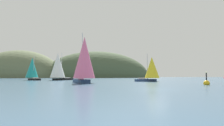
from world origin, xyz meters
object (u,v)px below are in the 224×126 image
sailboat_teal_sail (32,68)px  channel_buoy (207,83)px  sailboat_white_mainsail (58,66)px  sailboat_pink_spinnaker (84,59)px  sailboat_yellow_sail (151,68)px

sailboat_teal_sail → channel_buoy: 58.43m
sailboat_white_mainsail → sailboat_pink_spinnaker: sailboat_pink_spinnaker is taller
sailboat_white_mainsail → sailboat_pink_spinnaker: size_ratio=0.90×
sailboat_pink_spinnaker → channel_buoy: (21.80, -10.94, -4.98)m
sailboat_pink_spinnaker → channel_buoy: size_ratio=4.37×
sailboat_white_mainsail → sailboat_yellow_sail: size_ratio=1.27×
sailboat_pink_spinnaker → sailboat_teal_sail: sailboat_pink_spinnaker is taller
sailboat_yellow_sail → sailboat_teal_sail: bearing=150.3°
sailboat_yellow_sail → channel_buoy: (2.29, -20.90, -3.41)m
sailboat_yellow_sail → channel_buoy: sailboat_yellow_sail is taller
sailboat_teal_sail → channel_buoy: sailboat_teal_sail is taller
sailboat_white_mainsail → sailboat_pink_spinnaker: 30.86m
sailboat_pink_spinnaker → sailboat_teal_sail: size_ratio=1.30×
sailboat_white_mainsail → sailboat_yellow_sail: sailboat_white_mainsail is taller
sailboat_pink_spinnaker → sailboat_teal_sail: 36.37m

